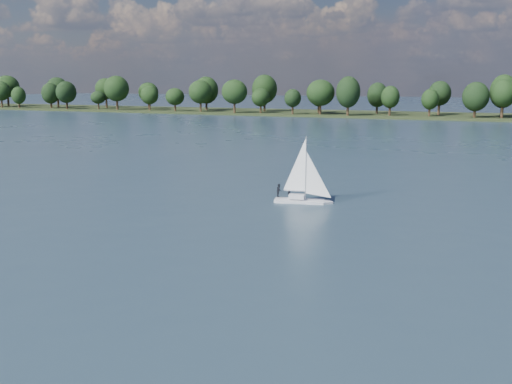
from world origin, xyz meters
The scene contains 4 objects.
ground centered at (0.00, 100.00, 0.00)m, with size 700.00×700.00×0.00m, color #233342.
far_shore centered at (0.00, 212.00, 0.00)m, with size 660.00×40.00×1.50m, color black.
sailboat centered at (9.66, 44.88, 2.34)m, with size 6.57×2.77×8.38m.
treeline centered at (-13.18, 207.94, 8.15)m, with size 562.01×73.99×18.32m.
Camera 1 is at (28.04, -19.62, 14.71)m, focal length 40.00 mm.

